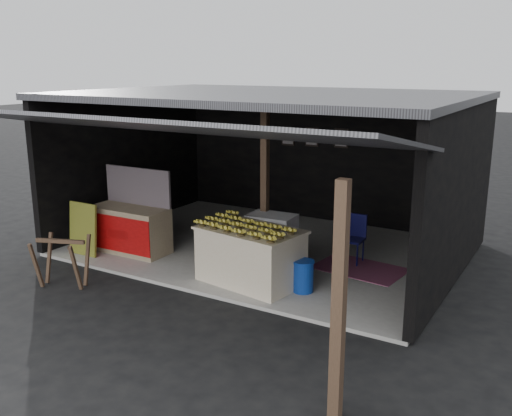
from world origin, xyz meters
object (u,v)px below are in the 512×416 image
Objects in this scene: white_crate at (272,239)px; plastic_chair at (354,234)px; banana_table at (250,256)px; neighbor_stall at (130,227)px; water_barrel at (303,277)px; sawhorse at (62,257)px.

white_crate reaches higher than plastic_chair.
banana_table is 1.14× the size of neighbor_stall.
neighbor_stall is at bearing 178.13° from water_barrel.
plastic_chair is (3.84, 1.61, 0.04)m from neighbor_stall.
white_crate is at bearing 14.71° from neighbor_stall.
banana_table reaches higher than water_barrel.
sawhorse is at bearing -154.16° from water_barrel.
sawhorse is at bearing -138.98° from plastic_chair.
neighbor_stall is at bearing 75.35° from sawhorse.
white_crate is at bearing 107.08° from banana_table.
sawhorse is at bearing -139.75° from banana_table.
water_barrel is (3.48, 1.69, -0.21)m from sawhorse.
banana_table is at bearing -122.21° from plastic_chair.
neighbor_stall is 3.30× the size of water_barrel.
water_barrel is at bearing 4.71° from sawhorse.
plastic_chair is at bearing 68.58° from banana_table.
banana_table is 0.97m from white_crate.
white_crate is 1.89× the size of water_barrel.
sawhorse reaches higher than water_barrel.
sawhorse is (0.21, -1.81, -0.02)m from neighbor_stall.
neighbor_stall is 3.70m from water_barrel.
banana_table is at bearing -5.48° from neighbor_stall.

